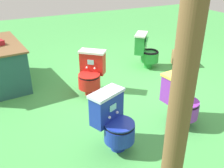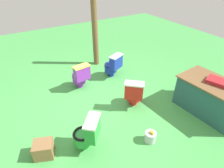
{
  "view_description": "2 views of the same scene",
  "coord_description": "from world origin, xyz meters",
  "px_view_note": "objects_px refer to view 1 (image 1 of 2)",
  "views": [
    {
      "loc": [
        -3.4,
        2.12,
        2.11
      ],
      "look_at": [
        -0.18,
        0.54,
        0.33
      ],
      "focal_mm": 41.03,
      "sensor_mm": 36.0,
      "label": 1
    },
    {
      "loc": [
        3.07,
        -1.56,
        3.0
      ],
      "look_at": [
        -0.18,
        0.38,
        0.47
      ],
      "focal_mm": 30.07,
      "sensor_mm": 36.0,
      "label": 2
    }
  ],
  "objects_px": {
    "toilet_blue": "(114,121)",
    "wooden_post": "(180,111)",
    "small_crate": "(181,58)",
    "toilet_green": "(146,50)",
    "toilet_red": "(91,73)",
    "toilet_purple": "(181,99)",
    "lemon_bucket": "(88,63)"
  },
  "relations": [
    {
      "from": "toilet_blue",
      "to": "toilet_purple",
      "type": "height_order",
      "value": "same"
    },
    {
      "from": "toilet_red",
      "to": "toilet_purple",
      "type": "bearing_deg",
      "value": 160.36
    },
    {
      "from": "small_crate",
      "to": "toilet_purple",
      "type": "bearing_deg",
      "value": 139.47
    },
    {
      "from": "toilet_red",
      "to": "small_crate",
      "type": "height_order",
      "value": "toilet_red"
    },
    {
      "from": "small_crate",
      "to": "wooden_post",
      "type": "bearing_deg",
      "value": 138.33
    },
    {
      "from": "wooden_post",
      "to": "small_crate",
      "type": "relative_size",
      "value": 6.39
    },
    {
      "from": "toilet_green",
      "to": "wooden_post",
      "type": "distance_m",
      "value": 3.51
    },
    {
      "from": "toilet_green",
      "to": "wooden_post",
      "type": "bearing_deg",
      "value": 11.72
    },
    {
      "from": "toilet_red",
      "to": "small_crate",
      "type": "distance_m",
      "value": 2.25
    },
    {
      "from": "toilet_green",
      "to": "small_crate",
      "type": "bearing_deg",
      "value": 113.11
    },
    {
      "from": "toilet_blue",
      "to": "small_crate",
      "type": "distance_m",
      "value": 3.06
    },
    {
      "from": "toilet_green",
      "to": "wooden_post",
      "type": "xyz_separation_m",
      "value": [
        -3.0,
        1.69,
        0.7
      ]
    },
    {
      "from": "toilet_green",
      "to": "lemon_bucket",
      "type": "bearing_deg",
      "value": -72.92
    },
    {
      "from": "toilet_blue",
      "to": "wooden_post",
      "type": "distance_m",
      "value": 1.23
    },
    {
      "from": "toilet_blue",
      "to": "toilet_green",
      "type": "xyz_separation_m",
      "value": [
        1.99,
        -1.74,
        0.0
      ]
    },
    {
      "from": "toilet_red",
      "to": "toilet_green",
      "type": "relative_size",
      "value": 1.0
    },
    {
      "from": "toilet_red",
      "to": "wooden_post",
      "type": "height_order",
      "value": "wooden_post"
    },
    {
      "from": "toilet_purple",
      "to": "toilet_blue",
      "type": "bearing_deg",
      "value": -3.38
    },
    {
      "from": "small_crate",
      "to": "lemon_bucket",
      "type": "distance_m",
      "value": 2.0
    },
    {
      "from": "lemon_bucket",
      "to": "toilet_purple",
      "type": "bearing_deg",
      "value": -170.09
    },
    {
      "from": "toilet_blue",
      "to": "lemon_bucket",
      "type": "relative_size",
      "value": 2.63
    },
    {
      "from": "wooden_post",
      "to": "toilet_red",
      "type": "bearing_deg",
      "value": -5.51
    },
    {
      "from": "toilet_green",
      "to": "toilet_red",
      "type": "bearing_deg",
      "value": -27.9
    },
    {
      "from": "toilet_blue",
      "to": "lemon_bucket",
      "type": "height_order",
      "value": "toilet_blue"
    },
    {
      "from": "toilet_green",
      "to": "wooden_post",
      "type": "relative_size",
      "value": 0.34
    },
    {
      "from": "toilet_purple",
      "to": "lemon_bucket",
      "type": "xyz_separation_m",
      "value": [
        2.42,
        0.42,
        -0.25
      ]
    },
    {
      "from": "toilet_red",
      "to": "toilet_blue",
      "type": "bearing_deg",
      "value": 119.45
    },
    {
      "from": "toilet_green",
      "to": "toilet_blue",
      "type": "bearing_deg",
      "value": -0.06
    },
    {
      "from": "toilet_red",
      "to": "toilet_purple",
      "type": "xyz_separation_m",
      "value": [
        -1.37,
        -0.78,
        0.0
      ]
    },
    {
      "from": "wooden_post",
      "to": "toilet_green",
      "type": "bearing_deg",
      "value": -29.38
    },
    {
      "from": "wooden_post",
      "to": "small_crate",
      "type": "height_order",
      "value": "wooden_post"
    },
    {
      "from": "toilet_red",
      "to": "toilet_purple",
      "type": "relative_size",
      "value": 1.0
    }
  ]
}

